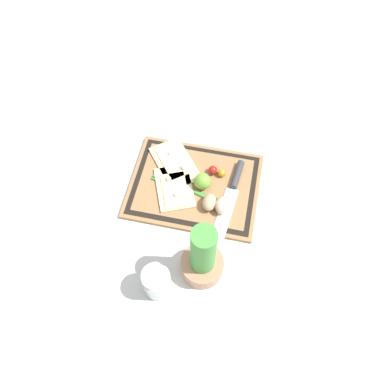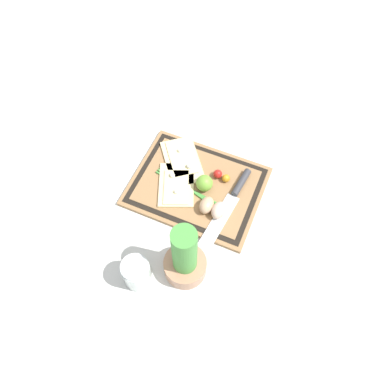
% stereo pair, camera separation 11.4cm
% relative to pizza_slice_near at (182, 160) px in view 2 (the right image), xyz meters
% --- Properties ---
extents(ground_plane, '(6.00, 6.00, 0.00)m').
position_rel_pizza_slice_near_xyz_m(ground_plane, '(-0.08, 0.06, -0.02)').
color(ground_plane, silver).
extents(cutting_board, '(0.40, 0.31, 0.02)m').
position_rel_pizza_slice_near_xyz_m(cutting_board, '(-0.08, 0.06, -0.01)').
color(cutting_board, '#997047').
rests_on(cutting_board, ground_plane).
extents(pizza_slice_near, '(0.20, 0.21, 0.02)m').
position_rel_pizza_slice_near_xyz_m(pizza_slice_near, '(0.00, 0.00, 0.00)').
color(pizza_slice_near, beige).
rests_on(pizza_slice_near, cutting_board).
extents(pizza_slice_far, '(0.16, 0.19, 0.02)m').
position_rel_pizza_slice_near_xyz_m(pizza_slice_far, '(-0.02, 0.09, 0.00)').
color(pizza_slice_far, beige).
rests_on(pizza_slice_far, cutting_board).
extents(knife, '(0.07, 0.32, 0.02)m').
position_rel_pizza_slice_near_xyz_m(knife, '(-0.20, 0.06, 0.00)').
color(knife, silver).
rests_on(knife, cutting_board).
extents(egg_brown, '(0.04, 0.06, 0.04)m').
position_rel_pizza_slice_near_xyz_m(egg_brown, '(-0.14, 0.13, 0.02)').
color(egg_brown, tan).
rests_on(egg_brown, cutting_board).
extents(egg_pink, '(0.04, 0.06, 0.04)m').
position_rel_pizza_slice_near_xyz_m(egg_pink, '(-0.18, 0.13, 0.02)').
color(egg_pink, beige).
rests_on(egg_pink, cutting_board).
extents(lime, '(0.05, 0.05, 0.05)m').
position_rel_pizza_slice_near_xyz_m(lime, '(-0.10, 0.06, 0.02)').
color(lime, '#70A838').
rests_on(lime, cutting_board).
extents(cherry_tomato_red, '(0.03, 0.03, 0.03)m').
position_rel_pizza_slice_near_xyz_m(cherry_tomato_red, '(-0.13, 0.01, 0.01)').
color(cherry_tomato_red, red).
rests_on(cherry_tomato_red, cutting_board).
extents(cherry_tomato_yellow, '(0.03, 0.03, 0.03)m').
position_rel_pizza_slice_near_xyz_m(cherry_tomato_yellow, '(-0.16, 0.01, 0.01)').
color(cherry_tomato_yellow, orange).
rests_on(cherry_tomato_yellow, cutting_board).
extents(scallion_bunch, '(0.25, 0.08, 0.01)m').
position_rel_pizza_slice_near_xyz_m(scallion_bunch, '(-0.06, 0.09, -0.00)').
color(scallion_bunch, '#47933D').
rests_on(scallion_bunch, cutting_board).
extents(herb_pot, '(0.12, 0.12, 0.24)m').
position_rel_pizza_slice_near_xyz_m(herb_pot, '(-0.15, 0.33, 0.06)').
color(herb_pot, '#AD7A5B').
rests_on(herb_pot, ground_plane).
extents(sauce_jar, '(0.08, 0.08, 0.10)m').
position_rel_pizza_slice_near_xyz_m(sauce_jar, '(-0.05, 0.40, 0.02)').
color(sauce_jar, silver).
rests_on(sauce_jar, ground_plane).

